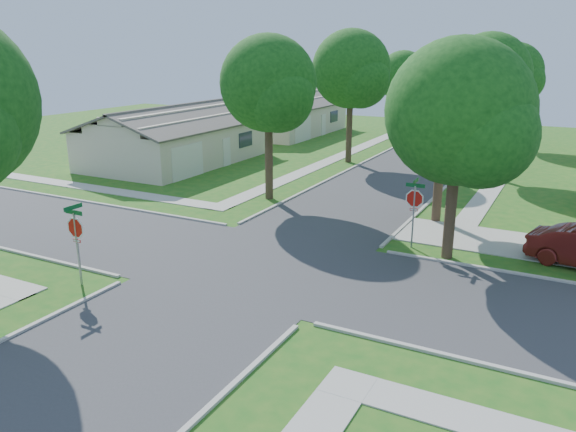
# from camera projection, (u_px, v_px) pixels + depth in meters

# --- Properties ---
(ground) EXTENTS (100.00, 100.00, 0.00)m
(ground) POSITION_uv_depth(u_px,v_px,m) (261.00, 264.00, 22.05)
(ground) COLOR #1D5D19
(ground) RESTS_ON ground
(road_ns) EXTENTS (7.00, 100.00, 0.02)m
(road_ns) POSITION_uv_depth(u_px,v_px,m) (261.00, 264.00, 22.05)
(road_ns) COLOR #333335
(road_ns) RESTS_ON ground
(sidewalk_ne) EXTENTS (1.20, 40.00, 0.04)m
(sidewalk_ne) POSITION_uv_depth(u_px,v_px,m) (510.00, 163.00, 41.40)
(sidewalk_ne) COLOR #9E9B91
(sidewalk_ne) RESTS_ON ground
(sidewalk_nw) EXTENTS (1.20, 40.00, 0.04)m
(sidewalk_nw) POSITION_uv_depth(u_px,v_px,m) (355.00, 150.00, 46.82)
(sidewalk_nw) COLOR #9E9B91
(sidewalk_nw) RESTS_ON ground
(driveway) EXTENTS (8.80, 3.60, 0.05)m
(driveway) POSITION_uv_depth(u_px,v_px,m) (498.00, 242.00, 24.56)
(driveway) COLOR #9E9B91
(driveway) RESTS_ON ground
(stop_sign_sw) EXTENTS (1.05, 0.80, 2.98)m
(stop_sign_sw) POSITION_uv_depth(u_px,v_px,m) (76.00, 231.00, 19.57)
(stop_sign_sw) COLOR gray
(stop_sign_sw) RESTS_ON ground
(stop_sign_ne) EXTENTS (1.05, 0.80, 2.98)m
(stop_sign_ne) POSITION_uv_depth(u_px,v_px,m) (414.00, 201.00, 23.37)
(stop_sign_ne) COLOR gray
(stop_sign_ne) RESTS_ON ground
(tree_e_near) EXTENTS (4.97, 4.80, 8.28)m
(tree_e_near) POSITION_uv_depth(u_px,v_px,m) (446.00, 105.00, 25.96)
(tree_e_near) COLOR #38281C
(tree_e_near) RESTS_ON ground
(tree_e_mid) EXTENTS (5.59, 5.40, 9.21)m
(tree_e_mid) POSITION_uv_depth(u_px,v_px,m) (489.00, 79.00, 35.97)
(tree_e_mid) COLOR #38281C
(tree_e_mid) RESTS_ON ground
(tree_e_far) EXTENTS (5.17, 5.00, 8.72)m
(tree_e_far) POSITION_uv_depth(u_px,v_px,m) (513.00, 75.00, 47.09)
(tree_e_far) COLOR #38281C
(tree_e_far) RESTS_ON ground
(tree_w_near) EXTENTS (5.38, 5.20, 8.97)m
(tree_w_near) POSITION_uv_depth(u_px,v_px,m) (269.00, 88.00, 30.01)
(tree_w_near) COLOR #38281C
(tree_w_near) RESTS_ON ground
(tree_w_mid) EXTENTS (5.80, 5.60, 9.56)m
(tree_w_mid) POSITION_uv_depth(u_px,v_px,m) (352.00, 73.00, 40.08)
(tree_w_mid) COLOR #38281C
(tree_w_mid) RESTS_ON ground
(tree_w_far) EXTENTS (4.76, 4.60, 8.04)m
(tree_w_far) POSITION_uv_depth(u_px,v_px,m) (403.00, 79.00, 51.40)
(tree_w_far) COLOR #38281C
(tree_w_far) RESTS_ON ground
(tree_ne_corner) EXTENTS (5.80, 5.60, 8.66)m
(tree_ne_corner) POSITION_uv_depth(u_px,v_px,m) (460.00, 119.00, 21.19)
(tree_ne_corner) COLOR #38281C
(tree_ne_corner) RESTS_ON ground
(house_nw_near) EXTENTS (8.42, 13.60, 4.23)m
(house_nw_near) POSITION_uv_depth(u_px,v_px,m) (176.00, 142.00, 41.45)
(house_nw_near) COLOR beige
(house_nw_near) RESTS_ON ground
(house_nw_far) EXTENTS (8.42, 13.60, 4.23)m
(house_nw_far) POSITION_uv_depth(u_px,v_px,m) (284.00, 118.00, 55.88)
(house_nw_far) COLOR beige
(house_nw_far) RESTS_ON ground
(car_curb_east) EXTENTS (1.81, 4.12, 1.38)m
(car_curb_east) POSITION_uv_depth(u_px,v_px,m) (455.00, 141.00, 47.01)
(car_curb_east) COLOR black
(car_curb_east) RESTS_ON ground
(car_curb_west) EXTENTS (2.26, 5.18, 1.48)m
(car_curb_west) POSITION_uv_depth(u_px,v_px,m) (439.00, 130.00, 53.32)
(car_curb_west) COLOR black
(car_curb_west) RESTS_ON ground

